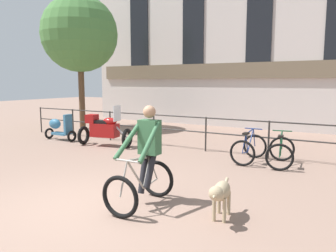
{
  "coord_description": "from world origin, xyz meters",
  "views": [
    {
      "loc": [
        3.97,
        -3.82,
        2.1
      ],
      "look_at": [
        0.05,
        2.86,
        1.05
      ],
      "focal_mm": 35.0,
      "sensor_mm": 36.0,
      "label": 1
    }
  ],
  "objects_px": {
    "parked_scooter": "(59,127)",
    "parked_bicycle_near_lamp": "(249,148)",
    "parked_motorcycle": "(104,129)",
    "dog": "(221,193)",
    "cyclist_with_bike": "(144,161)",
    "parked_bicycle_mid_left": "(281,152)"
  },
  "relations": [
    {
      "from": "parked_motorcycle",
      "to": "parked_bicycle_mid_left",
      "type": "relative_size",
      "value": 1.54
    },
    {
      "from": "parked_bicycle_mid_left",
      "to": "parked_scooter",
      "type": "distance_m",
      "value": 7.7
    },
    {
      "from": "parked_scooter",
      "to": "parked_bicycle_near_lamp",
      "type": "bearing_deg",
      "value": -86.71
    },
    {
      "from": "parked_bicycle_near_lamp",
      "to": "parked_bicycle_mid_left",
      "type": "relative_size",
      "value": 0.94
    },
    {
      "from": "cyclist_with_bike",
      "to": "parked_bicycle_mid_left",
      "type": "distance_m",
      "value": 4.17
    },
    {
      "from": "parked_motorcycle",
      "to": "parked_bicycle_near_lamp",
      "type": "height_order",
      "value": "parked_motorcycle"
    },
    {
      "from": "dog",
      "to": "parked_motorcycle",
      "type": "bearing_deg",
      "value": 138.31
    },
    {
      "from": "parked_motorcycle",
      "to": "parked_scooter",
      "type": "height_order",
      "value": "parked_motorcycle"
    },
    {
      "from": "dog",
      "to": "parked_bicycle_near_lamp",
      "type": "xyz_separation_m",
      "value": [
        -0.72,
        3.85,
        -0.08
      ]
    },
    {
      "from": "dog",
      "to": "parked_scooter",
      "type": "relative_size",
      "value": 0.73
    },
    {
      "from": "cyclist_with_bike",
      "to": "parked_scooter",
      "type": "distance_m",
      "value": 7.21
    },
    {
      "from": "parked_motorcycle",
      "to": "parked_scooter",
      "type": "distance_m",
      "value": 2.16
    },
    {
      "from": "dog",
      "to": "parked_bicycle_mid_left",
      "type": "distance_m",
      "value": 3.85
    },
    {
      "from": "cyclist_with_bike",
      "to": "parked_bicycle_near_lamp",
      "type": "bearing_deg",
      "value": 79.13
    },
    {
      "from": "parked_bicycle_near_lamp",
      "to": "parked_bicycle_mid_left",
      "type": "distance_m",
      "value": 0.81
    },
    {
      "from": "parked_bicycle_mid_left",
      "to": "cyclist_with_bike",
      "type": "bearing_deg",
      "value": 60.82
    },
    {
      "from": "parked_bicycle_near_lamp",
      "to": "parked_scooter",
      "type": "bearing_deg",
      "value": 3.23
    },
    {
      "from": "dog",
      "to": "parked_bicycle_mid_left",
      "type": "bearing_deg",
      "value": 80.1
    },
    {
      "from": "parked_scooter",
      "to": "cyclist_with_bike",
      "type": "bearing_deg",
      "value": -119.06
    },
    {
      "from": "cyclist_with_bike",
      "to": "parked_bicycle_near_lamp",
      "type": "xyz_separation_m",
      "value": [
        0.66,
        3.88,
        -0.41
      ]
    },
    {
      "from": "parked_scooter",
      "to": "dog",
      "type": "bearing_deg",
      "value": -114.17
    },
    {
      "from": "parked_bicycle_mid_left",
      "to": "dog",
      "type": "bearing_deg",
      "value": 80.14
    }
  ]
}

